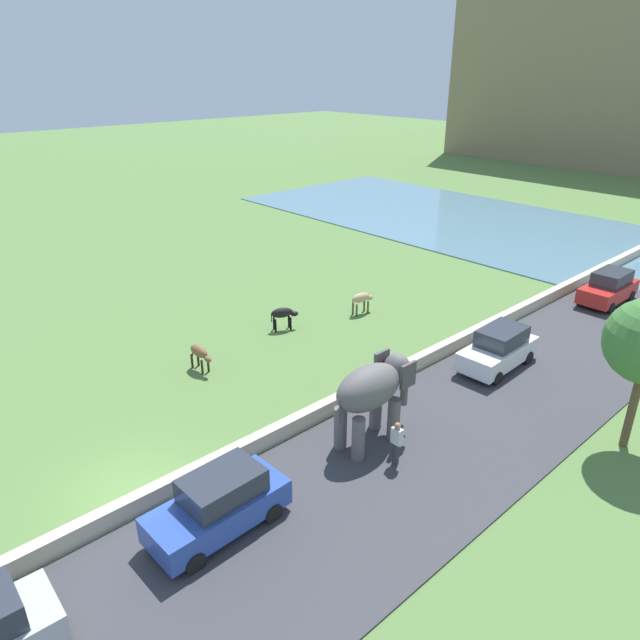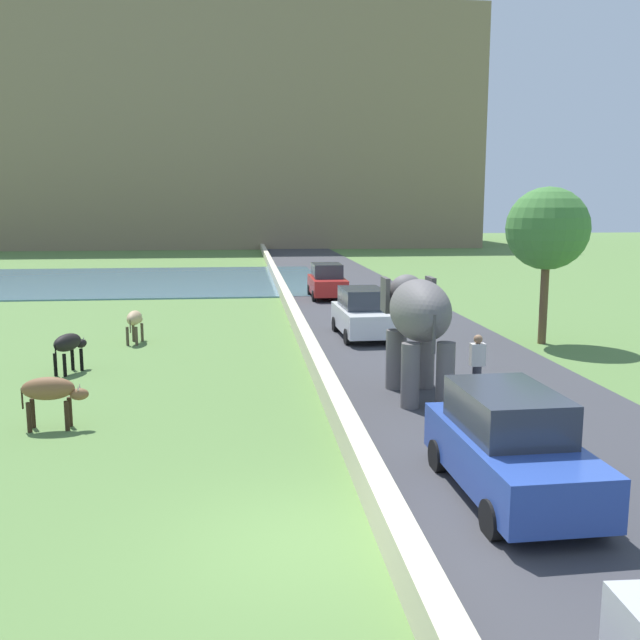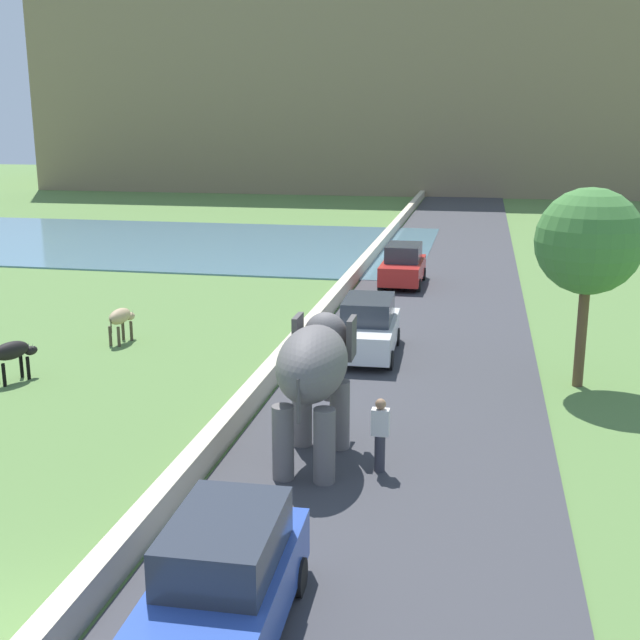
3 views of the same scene
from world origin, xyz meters
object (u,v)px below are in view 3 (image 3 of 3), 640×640
object	(u,v)px
elephant	(315,370)
cow_tan	(121,318)
car_red	(403,265)
car_white	(368,328)
person_beside_elephant	(380,434)
cow_black	(13,352)
car_blue	(223,582)

from	to	relation	value
elephant	cow_tan	size ratio (longest dim) A/B	2.45
cow_tan	car_red	bearing A→B (deg)	53.82
car_white	car_red	distance (m)	10.95
elephant	person_beside_elephant	distance (m)	1.89
person_beside_elephant	cow_black	size ratio (longest dim) A/B	1.16
person_beside_elephant	cow_black	distance (m)	11.41
car_blue	car_red	bearing A→B (deg)	90.00
elephant	person_beside_elephant	xyz separation A→B (m)	(1.44, -0.38, -1.16)
car_white	car_blue	distance (m)	14.14
car_blue	person_beside_elephant	bearing A→B (deg)	76.12
car_red	car_blue	xyz separation A→B (m)	(-0.00, -25.08, 0.00)
car_blue	cow_tan	world-z (taller)	car_blue
car_blue	cow_black	distance (m)	13.47
person_beside_elephant	cow_black	world-z (taller)	person_beside_elephant
elephant	car_red	bearing A→B (deg)	90.00
elephant	car_blue	distance (m)	6.30
cow_tan	car_blue	bearing A→B (deg)	-60.19
car_white	car_red	bearing A→B (deg)	89.99
elephant	car_white	size ratio (longest dim) A/B	0.86
person_beside_elephant	car_red	bearing A→B (deg)	94.26
person_beside_elephant	elephant	bearing A→B (deg)	165.16
elephant	cow_black	bearing A→B (deg)	158.90
car_red	cow_tan	xyz separation A→B (m)	(-8.06, -11.02, -0.06)
person_beside_elephant	cow_tan	distance (m)	12.58
cow_tan	person_beside_elephant	bearing A→B (deg)	-40.97
person_beside_elephant	car_white	world-z (taller)	car_white
cow_tan	elephant	bearing A→B (deg)	-44.30
elephant	cow_black	size ratio (longest dim) A/B	2.47
elephant	person_beside_elephant	world-z (taller)	elephant
car_red	cow_black	size ratio (longest dim) A/B	2.85
car_white	elephant	bearing A→B (deg)	-89.99
elephant	car_white	xyz separation A→B (m)	(-0.00, 7.94, -1.14)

